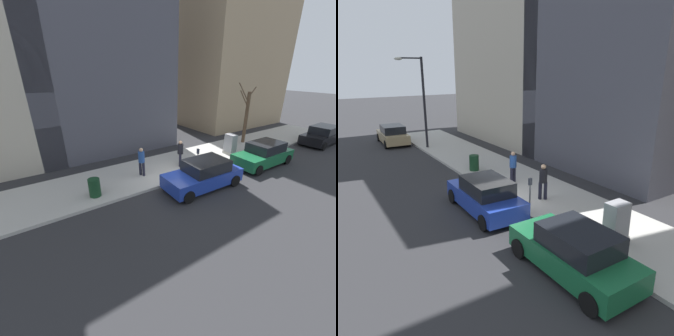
# 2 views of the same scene
# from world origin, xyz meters

# --- Properties ---
(ground_plane) EXTENTS (120.00, 120.00, 0.00)m
(ground_plane) POSITION_xyz_m (0.00, 0.00, 0.00)
(ground_plane) COLOR #2B2B2D
(sidewalk) EXTENTS (4.00, 36.00, 0.15)m
(sidewalk) POSITION_xyz_m (2.00, 0.00, 0.07)
(sidewalk) COLOR #B2AFA8
(sidewalk) RESTS_ON ground
(parked_car_black) EXTENTS (2.04, 4.25, 1.52)m
(parked_car_black) POSITION_xyz_m (-1.10, -13.91, 0.74)
(parked_car_black) COLOR black
(parked_car_black) RESTS_ON ground
(parked_car_green) EXTENTS (1.94, 4.21, 1.52)m
(parked_car_green) POSITION_xyz_m (-1.08, -5.90, 0.74)
(parked_car_green) COLOR #196038
(parked_car_green) RESTS_ON ground
(parked_car_blue) EXTENTS (2.02, 4.25, 1.52)m
(parked_car_blue) POSITION_xyz_m (-1.16, -0.61, 0.74)
(parked_car_blue) COLOR #1E389E
(parked_car_blue) RESTS_ON ground
(parking_meter) EXTENTS (0.14, 0.10, 1.35)m
(parking_meter) POSITION_xyz_m (0.45, -1.60, 0.98)
(parking_meter) COLOR slate
(parking_meter) RESTS_ON sidewalk
(utility_box) EXTENTS (0.83, 0.61, 1.43)m
(utility_box) POSITION_xyz_m (1.30, -5.43, 0.85)
(utility_box) COLOR #A8A399
(utility_box) RESTS_ON sidewalk
(bare_tree) EXTENTS (1.33, 2.04, 4.71)m
(bare_tree) POSITION_xyz_m (2.62, -8.53, 2.35)
(bare_tree) COLOR brown
(bare_tree) RESTS_ON sidewalk
(trash_bin) EXTENTS (0.56, 0.56, 0.90)m
(trash_bin) POSITION_xyz_m (0.90, 4.52, 0.60)
(trash_bin) COLOR #14381E
(trash_bin) RESTS_ON sidewalk
(pedestrian_near_meter) EXTENTS (0.36, 0.36, 1.66)m
(pedestrian_near_meter) POSITION_xyz_m (1.54, -1.11, 1.09)
(pedestrian_near_meter) COLOR #1E1E2D
(pedestrian_near_meter) RESTS_ON sidewalk
(pedestrian_midblock) EXTENTS (0.38, 0.36, 1.66)m
(pedestrian_midblock) POSITION_xyz_m (1.66, 1.54, 1.09)
(pedestrian_midblock) COLOR #1E1E2D
(pedestrian_midblock) RESTS_ON sidewalk
(office_tower_left) EXTENTS (10.59, 10.59, 23.47)m
(office_tower_left) POSITION_xyz_m (10.79, -13.47, 11.73)
(office_tower_left) COLOR tan
(office_tower_left) RESTS_ON ground
(office_block_center) EXTENTS (9.95, 9.95, 15.43)m
(office_block_center) POSITION_xyz_m (10.48, 1.22, 7.72)
(office_block_center) COLOR #4C4C56
(office_block_center) RESTS_ON ground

